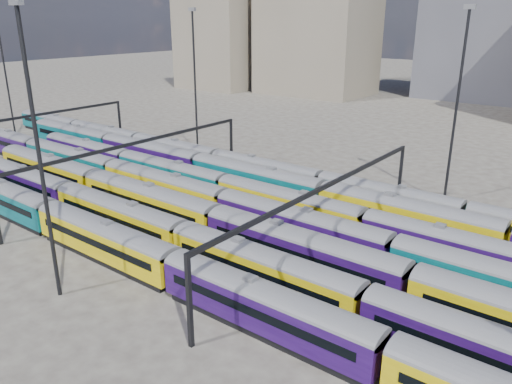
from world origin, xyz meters
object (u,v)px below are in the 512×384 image
Objects in this scene: rake_0 at (174,265)px; rake_2 at (300,247)px; mast_2 at (38,147)px; rake_1 at (365,302)px.

rake_2 is at bearing 54.02° from rake_0.
mast_2 is (-7.98, -7.00, 11.31)m from rake_0.
rake_0 is 15.51m from mast_2.
rake_2 is 25.38m from mast_2.
rake_2 is (-9.38, 5.00, 0.21)m from rake_1.
mast_2 is (-15.24, -17.00, 11.09)m from rake_2.
rake_0 is 0.99× the size of rake_1.
rake_2 is 4.34× the size of mast_2.
rake_0 is at bearing -125.98° from rake_2.
rake_1 is 4.85× the size of mast_2.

